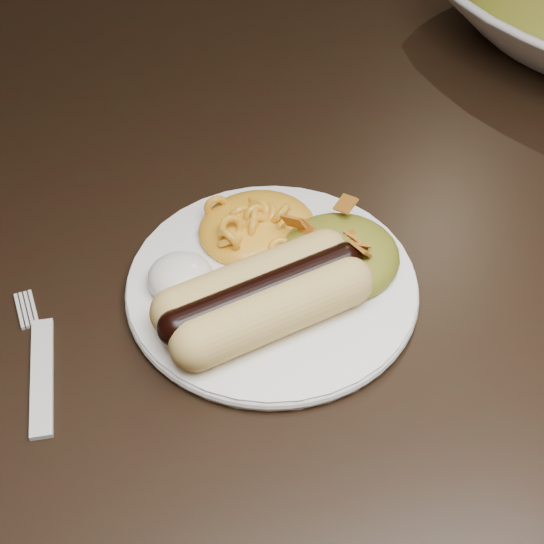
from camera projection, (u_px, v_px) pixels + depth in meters
name	position (u px, v px, depth m)	size (l,w,h in m)	color
table	(290.00, 252.00, 0.79)	(1.60, 0.90, 0.75)	black
plate	(272.00, 286.00, 0.63)	(0.22, 0.22, 0.01)	white
hotdog	(264.00, 296.00, 0.59)	(0.14, 0.08, 0.04)	#F1C16C
mac_and_cheese	(257.00, 215.00, 0.64)	(0.09, 0.09, 0.04)	yellow
sour_cream	(180.00, 272.00, 0.61)	(0.05, 0.05, 0.03)	white
taco_salad	(338.00, 248.00, 0.62)	(0.10, 0.09, 0.04)	#A35514
fork	(42.00, 376.00, 0.57)	(0.02, 0.14, 0.00)	silver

